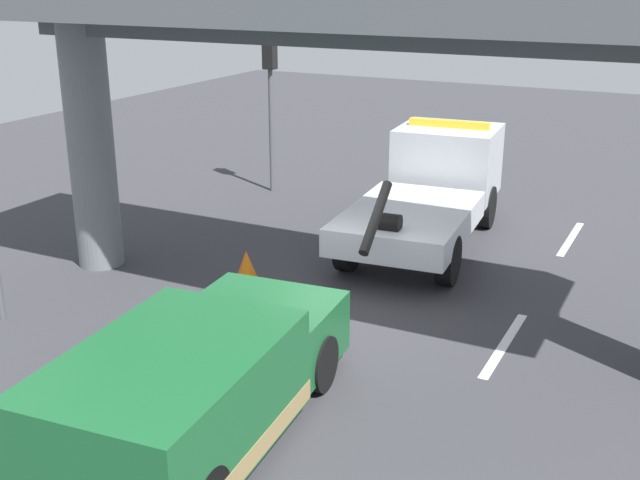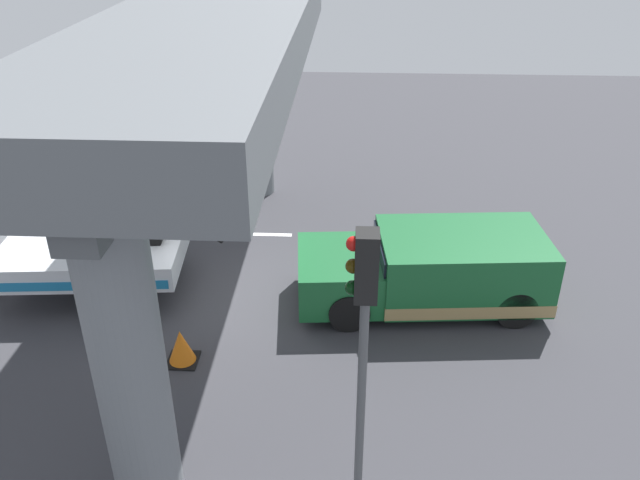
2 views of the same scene
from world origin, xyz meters
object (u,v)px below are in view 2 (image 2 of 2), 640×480
at_px(towed_van_green, 433,270).
at_px(traffic_light_near, 363,320).
at_px(tow_truck_white, 1,244).
at_px(traffic_cone_orange, 181,347).

xyz_separation_m(towed_van_green, traffic_light_near, (1.62, 5.32, 2.46)).
relative_size(tow_truck_white, traffic_light_near, 1.65).
bearing_deg(traffic_light_near, towed_van_green, -106.95).
distance_m(tow_truck_white, traffic_light_near, 9.52).
relative_size(towed_van_green, traffic_cone_orange, 7.72).
relative_size(towed_van_green, traffic_light_near, 1.20).
bearing_deg(traffic_light_near, tow_truck_white, -34.33).
bearing_deg(tow_truck_white, traffic_cone_orange, 152.99).
bearing_deg(tow_truck_white, towed_van_green, -179.55).
distance_m(traffic_light_near, traffic_cone_orange, 5.33).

